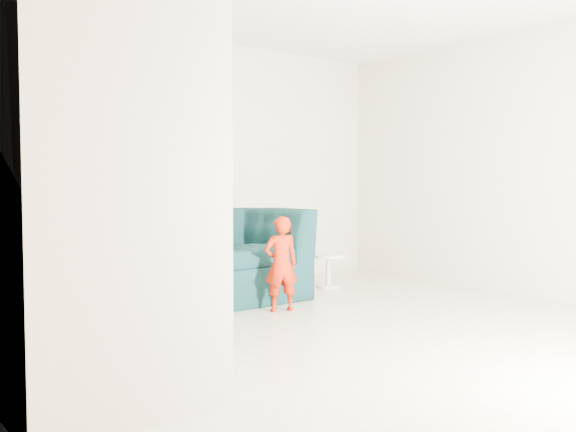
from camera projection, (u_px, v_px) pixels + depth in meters
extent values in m
plane|color=tan|center=(372.00, 340.00, 4.42)|extent=(5.50, 5.50, 0.00)
plane|color=#BDB09A|center=(189.00, 164.00, 6.53)|extent=(5.00, 0.00, 5.00)
plane|color=#BDB09A|center=(557.00, 162.00, 5.87)|extent=(0.00, 5.50, 5.50)
imported|color=black|center=(227.00, 254.00, 6.01)|extent=(1.38, 1.21, 0.89)
imported|color=#912704|center=(281.00, 264.00, 5.42)|extent=(0.36, 0.29, 0.85)
cylinder|color=silver|center=(328.00, 256.00, 6.67)|extent=(0.37, 0.37, 0.04)
cylinder|color=silver|center=(328.00, 272.00, 6.68)|extent=(0.06, 0.06, 0.33)
cylinder|color=silver|center=(328.00, 286.00, 6.69)|extent=(0.26, 0.26, 0.03)
cube|color=#ADA089|center=(7.00, 293.00, 4.82)|extent=(1.00, 0.30, 0.54)
cube|color=#ADA089|center=(17.00, 281.00, 4.58)|extent=(1.00, 0.30, 0.81)
cube|color=#ADA089|center=(27.00, 268.00, 4.33)|extent=(1.00, 0.30, 1.08)
cube|color=#ADA089|center=(38.00, 252.00, 4.09)|extent=(1.00, 0.30, 1.35)
cube|color=#ADA089|center=(51.00, 235.00, 3.84)|extent=(1.00, 0.30, 1.62)
cube|color=#ADA089|center=(66.00, 216.00, 3.60)|extent=(1.00, 0.30, 1.89)
cube|color=#ADA089|center=(83.00, 194.00, 3.35)|extent=(1.00, 0.30, 2.16)
cube|color=#ADA089|center=(102.00, 168.00, 3.11)|extent=(1.00, 0.30, 2.43)
cube|color=#ADA089|center=(125.00, 138.00, 2.86)|extent=(1.00, 0.30, 2.70)
cylinder|color=silver|center=(115.00, 22.00, 4.19)|extent=(0.04, 3.03, 2.73)
cylinder|color=silver|center=(55.00, 255.00, 5.47)|extent=(0.04, 0.04, 1.00)
cube|color=black|center=(202.00, 229.00, 6.12)|extent=(0.36, 0.17, 0.36)
cube|color=black|center=(178.00, 246.00, 5.65)|extent=(0.05, 0.47, 0.52)
cube|color=black|center=(289.00, 228.00, 5.44)|extent=(0.04, 0.05, 0.10)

